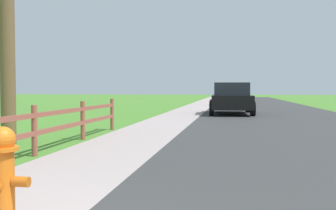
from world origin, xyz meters
TOP-DOWN VIEW (x-y plane):
  - ground_plane at (0.00, 25.00)m, footprint 120.00×120.00m
  - road_asphalt at (3.50, 27.00)m, footprint 7.00×66.00m
  - curb_concrete at (-3.00, 27.00)m, footprint 6.00×66.00m
  - grass_verge at (-4.50, 27.00)m, footprint 5.00×66.00m
  - fire_hydrant at (-0.63, 1.48)m, footprint 0.52×0.45m
  - rail_fence at (-2.16, 4.99)m, footprint 0.11×9.77m
  - parked_suv_black at (1.41, 18.24)m, footprint 2.26×4.74m
  - parked_car_beige at (1.40, 28.50)m, footprint 2.06×4.61m

SIDE VIEW (x-z plane):
  - ground_plane at x=0.00m, z-range 0.00..0.00m
  - road_asphalt at x=3.50m, z-range 0.00..0.01m
  - curb_concrete at x=-3.00m, z-range 0.00..0.01m
  - grass_verge at x=-4.50m, z-range 0.00..0.01m
  - fire_hydrant at x=-0.63m, z-range 0.01..0.93m
  - rail_fence at x=-2.16m, z-range 0.08..1.04m
  - parked_car_beige at x=1.40m, z-range 0.00..1.52m
  - parked_suv_black at x=1.41m, z-range 0.01..1.56m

